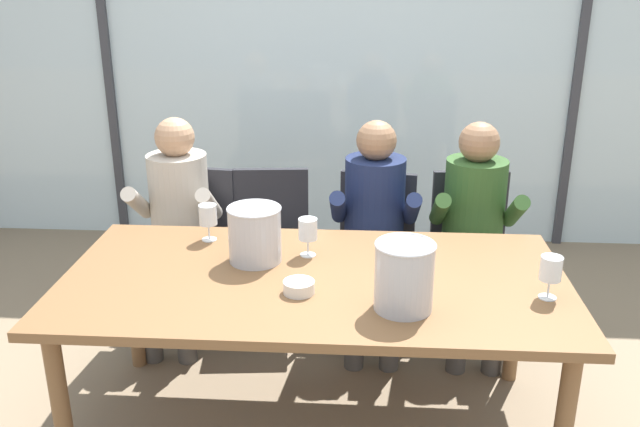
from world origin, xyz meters
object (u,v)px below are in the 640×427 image
object	(u,v)px
ice_bucket_primary	(255,233)
wine_glass_by_left_taster	(208,216)
chair_near_curtain	(194,236)
wine_glass_center_pour	(551,270)
chair_center	(375,242)
chair_right_of_center	(471,241)
tasting_bowl	(299,287)
person_olive_shirt	(475,222)
person_beige_jumper	(177,215)
ice_bucket_secondary	(404,275)
wine_glass_near_bucket	(308,230)
chair_left_of_center	(271,237)
person_navy_polo	(374,220)
dining_table	(314,291)

from	to	relation	value
ice_bucket_primary	wine_glass_by_left_taster	xyz separation A→B (m)	(-0.25, 0.22, -0.01)
ice_bucket_primary	wine_glass_by_left_taster	bearing A→B (deg)	139.43
chair_near_curtain	wine_glass_center_pour	distance (m)	2.01
chair_near_curtain	chair_center	bearing A→B (deg)	6.11
chair_right_of_center	tasting_bowl	size ratio (longest dim) A/B	7.10
chair_near_curtain	person_olive_shirt	world-z (taller)	person_olive_shirt
person_beige_jumper	ice_bucket_secondary	distance (m)	1.57
person_beige_jumper	ice_bucket_secondary	bearing A→B (deg)	-43.42
person_olive_shirt	wine_glass_near_bucket	world-z (taller)	person_olive_shirt
ice_bucket_primary	ice_bucket_secondary	distance (m)	0.74
tasting_bowl	wine_glass_near_bucket	xyz separation A→B (m)	(0.01, 0.37, 0.10)
chair_left_of_center	person_olive_shirt	world-z (taller)	person_olive_shirt
person_beige_jumper	tasting_bowl	xyz separation A→B (m)	(0.75, -0.95, 0.07)
ice_bucket_secondary	wine_glass_center_pour	xyz separation A→B (m)	(0.57, 0.12, -0.02)
person_beige_jumper	wine_glass_near_bucket	bearing A→B (deg)	-38.85
wine_glass_near_bucket	person_navy_polo	bearing A→B (deg)	62.81
chair_right_of_center	tasting_bowl	world-z (taller)	chair_right_of_center
chair_near_curtain	ice_bucket_secondary	bearing A→B (deg)	-39.77
tasting_bowl	ice_bucket_secondary	bearing A→B (deg)	-13.99
chair_right_of_center	wine_glass_near_bucket	world-z (taller)	wine_glass_near_bucket
wine_glass_near_bucket	wine_glass_center_pour	distance (m)	1.02
chair_near_curtain	wine_glass_by_left_taster	xyz separation A→B (m)	(0.23, -0.57, 0.34)
ice_bucket_primary	tasting_bowl	xyz separation A→B (m)	(0.22, -0.30, -0.10)
wine_glass_by_left_taster	wine_glass_center_pour	bearing A→B (deg)	-18.90
person_olive_shirt	ice_bucket_primary	world-z (taller)	person_olive_shirt
person_olive_shirt	ice_bucket_secondary	size ratio (longest dim) A/B	4.55
chair_near_curtain	chair_left_of_center	xyz separation A→B (m)	(0.44, 0.01, 0.00)
person_navy_polo	wine_glass_by_left_taster	bearing A→B (deg)	-150.47
ice_bucket_secondary	wine_glass_near_bucket	xyz separation A→B (m)	(-0.40, 0.47, -0.01)
person_navy_polo	ice_bucket_primary	bearing A→B (deg)	-128.56
wine_glass_by_left_taster	wine_glass_center_pour	xyz separation A→B (m)	(1.44, -0.49, 0.00)
person_olive_shirt	person_navy_polo	bearing A→B (deg)	-179.28
person_navy_polo	ice_bucket_primary	size ratio (longest dim) A/B	4.88
chair_right_of_center	wine_glass_by_left_taster	world-z (taller)	wine_glass_by_left_taster
person_beige_jumper	wine_glass_by_left_taster	xyz separation A→B (m)	(0.28, -0.44, 0.16)
dining_table	wine_glass_by_left_taster	distance (m)	0.66
ice_bucket_primary	tasting_bowl	size ratio (longest dim) A/B	1.98
chair_center	person_beige_jumper	xyz separation A→B (m)	(-1.07, -0.11, 0.17)
chair_left_of_center	person_olive_shirt	xyz separation A→B (m)	(1.09, -0.14, 0.17)
chair_right_of_center	ice_bucket_secondary	xyz separation A→B (m)	(-0.44, -1.22, 0.36)
person_navy_polo	wine_glass_center_pour	distance (m)	1.16
tasting_bowl	wine_glass_by_left_taster	world-z (taller)	wine_glass_by_left_taster
dining_table	chair_left_of_center	world-z (taller)	chair_left_of_center
person_beige_jumper	ice_bucket_primary	distance (m)	0.86
ice_bucket_secondary	wine_glass_by_left_taster	size ratio (longest dim) A/B	1.53
ice_bucket_primary	wine_glass_near_bucket	world-z (taller)	ice_bucket_primary
person_navy_polo	wine_glass_by_left_taster	distance (m)	0.91
person_navy_polo	ice_bucket_primary	xyz separation A→B (m)	(-0.53, -0.66, 0.17)
wine_glass_by_left_taster	person_beige_jumper	bearing A→B (deg)	122.34
wine_glass_near_bucket	person_beige_jumper	bearing A→B (deg)	142.14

